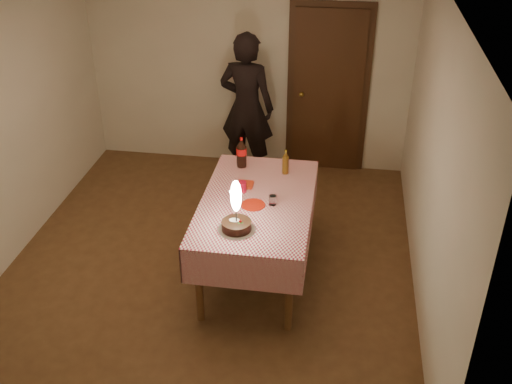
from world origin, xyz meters
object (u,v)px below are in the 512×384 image
(birthday_cake, at_px, (236,217))
(amber_bottle_right, at_px, (285,163))
(red_plate, at_px, (253,205))
(cola_bottle, at_px, (241,153))
(red_cup, at_px, (242,187))
(clear_cup, at_px, (273,200))
(photographer, at_px, (247,107))
(dining_table, at_px, (257,210))

(birthday_cake, distance_m, amber_bottle_right, 1.10)
(birthday_cake, relative_size, amber_bottle_right, 1.87)
(red_plate, xyz_separation_m, cola_bottle, (-0.23, 0.73, 0.15))
(red_cup, relative_size, amber_bottle_right, 0.39)
(birthday_cake, xyz_separation_m, red_cup, (-0.06, 0.64, -0.08))
(clear_cup, height_order, amber_bottle_right, amber_bottle_right)
(amber_bottle_right, distance_m, photographer, 1.56)
(red_cup, height_order, clear_cup, red_cup)
(cola_bottle, xyz_separation_m, amber_bottle_right, (0.45, -0.08, -0.03))
(birthday_cake, xyz_separation_m, cola_bottle, (-0.16, 1.14, 0.03))
(red_plate, bearing_deg, photographer, 101.15)
(dining_table, xyz_separation_m, red_plate, (-0.02, -0.09, 0.11))
(dining_table, bearing_deg, amber_bottle_right, 70.12)
(cola_bottle, xyz_separation_m, photographer, (-0.17, 1.34, -0.07))
(birthday_cake, xyz_separation_m, amber_bottle_right, (0.30, 1.06, -0.01))
(red_plate, bearing_deg, dining_table, 78.76)
(dining_table, xyz_separation_m, birthday_cake, (-0.10, -0.51, 0.24))
(red_cup, height_order, cola_bottle, cola_bottle)
(clear_cup, distance_m, amber_bottle_right, 0.61)
(red_cup, xyz_separation_m, photographer, (-0.27, 1.84, 0.04))
(dining_table, height_order, photographer, photographer)
(photographer, bearing_deg, birthday_cake, -82.40)
(red_plate, distance_m, red_cup, 0.28)
(birthday_cake, bearing_deg, clear_cup, 61.14)
(cola_bottle, distance_m, amber_bottle_right, 0.46)
(dining_table, height_order, amber_bottle_right, amber_bottle_right)
(dining_table, bearing_deg, red_cup, 139.32)
(birthday_cake, distance_m, photographer, 2.51)
(dining_table, relative_size, amber_bottle_right, 6.75)
(photographer, bearing_deg, red_cup, -81.72)
(birthday_cake, distance_m, red_cup, 0.65)
(dining_table, height_order, birthday_cake, birthday_cake)
(birthday_cake, height_order, red_plate, birthday_cake)
(birthday_cake, bearing_deg, cola_bottle, 97.87)
(red_cup, height_order, photographer, photographer)
(birthday_cake, distance_m, red_plate, 0.44)
(red_cup, bearing_deg, amber_bottle_right, 49.19)
(cola_bottle, bearing_deg, amber_bottle_right, -9.95)
(red_plate, distance_m, amber_bottle_right, 0.69)
(amber_bottle_right, bearing_deg, dining_table, -109.88)
(birthday_cake, relative_size, cola_bottle, 1.50)
(clear_cup, bearing_deg, cola_bottle, 120.63)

